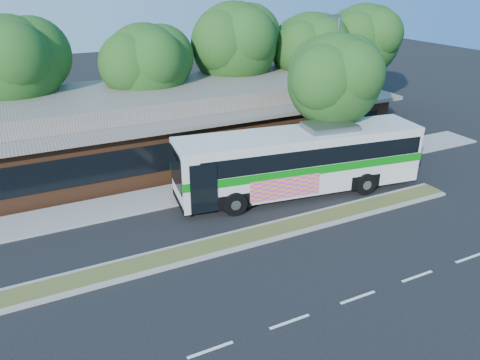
{
  "coord_description": "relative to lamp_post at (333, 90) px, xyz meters",
  "views": [
    {
      "loc": [
        -7.27,
        -15.77,
        11.14
      ],
      "look_at": [
        1.86,
        2.66,
        2.0
      ],
      "focal_mm": 35.0,
      "sensor_mm": 36.0,
      "label": 1
    }
  ],
  "objects": [
    {
      "name": "tree_bg_b",
      "position": [
        -16.13,
        10.14,
        1.24
      ],
      "size": [
        6.69,
        6.0,
        9.0
      ],
      "color": "black",
      "rests_on": "ground"
    },
    {
      "name": "sidewalk_tree",
      "position": [
        -0.16,
        -0.57,
        0.83
      ],
      "size": [
        5.81,
        5.21,
        8.22
      ],
      "color": "black",
      "rests_on": "ground"
    },
    {
      "name": "sidewalk",
      "position": [
        -9.56,
        0.4,
        -4.84
      ],
      "size": [
        44.0,
        2.6,
        0.12
      ],
      "primitive_type": "cube",
      "color": "gray",
      "rests_on": "ground"
    },
    {
      "name": "tree_bg_e",
      "position": [
        4.85,
        9.14,
        0.84
      ],
      "size": [
        6.47,
        5.8,
        8.5
      ],
      "color": "black",
      "rests_on": "ground"
    },
    {
      "name": "median_strip",
      "position": [
        -9.56,
        -5.4,
        -4.83
      ],
      "size": [
        26.0,
        1.1,
        0.15
      ],
      "primitive_type": "cube",
      "color": "#475021",
      "rests_on": "ground"
    },
    {
      "name": "ground",
      "position": [
        -9.56,
        -6.0,
        -4.9
      ],
      "size": [
        120.0,
        120.0,
        0.0
      ],
      "primitive_type": "plane",
      "color": "black",
      "rests_on": "ground"
    },
    {
      "name": "lamp_post",
      "position": [
        0.0,
        0.0,
        0.0
      ],
      "size": [
        0.93,
        0.18,
        9.07
      ],
      "color": "slate",
      "rests_on": "ground"
    },
    {
      "name": "tree_bg_f",
      "position": [
        10.87,
        10.14,
        1.16
      ],
      "size": [
        6.69,
        6.0,
        8.92
      ],
      "color": "black",
      "rests_on": "ground"
    },
    {
      "name": "plaza_building",
      "position": [
        -9.56,
        6.99,
        -2.77
      ],
      "size": [
        33.2,
        11.2,
        4.45
      ],
      "color": "#542E1A",
      "rests_on": "ground"
    },
    {
      "name": "transit_bus",
      "position": [
        -3.5,
        -2.21,
        -2.8
      ],
      "size": [
        13.73,
        4.69,
        3.78
      ],
      "rotation": [
        0.0,
        0.0,
        -0.13
      ],
      "color": "silver",
      "rests_on": "ground"
    },
    {
      "name": "tree_bg_c",
      "position": [
        -8.16,
        9.13,
        0.69
      ],
      "size": [
        6.24,
        5.6,
        8.26
      ],
      "color": "black",
      "rests_on": "ground"
    },
    {
      "name": "tree_bg_d",
      "position": [
        -1.12,
        10.15,
        1.52
      ],
      "size": [
        6.91,
        6.2,
        9.37
      ],
      "color": "black",
      "rests_on": "ground"
    }
  ]
}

